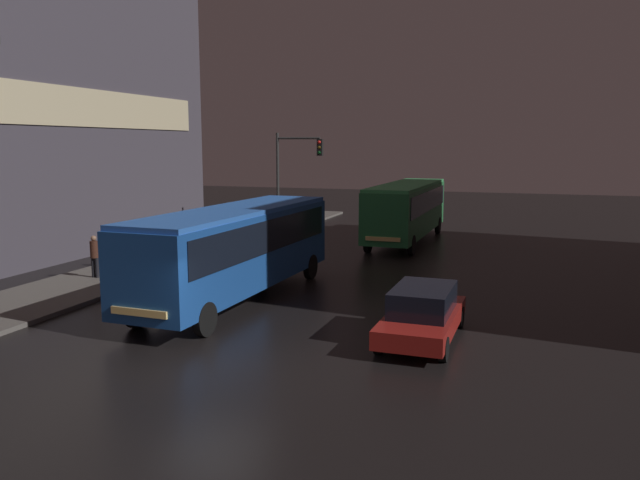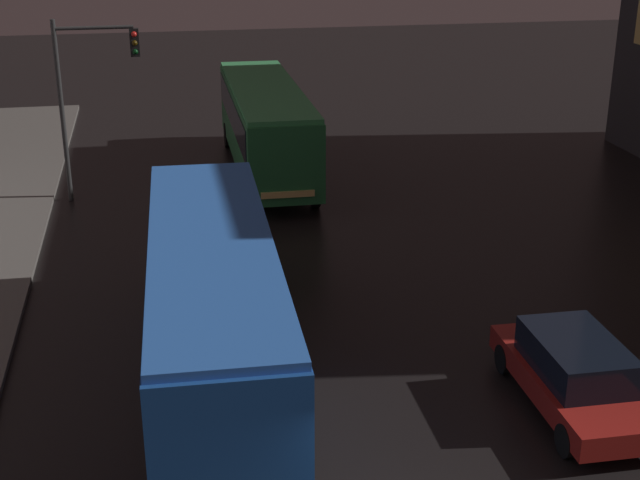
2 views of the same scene
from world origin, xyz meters
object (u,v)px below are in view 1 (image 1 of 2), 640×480
Objects in this scene: bus_far at (407,206)px; pedestrian_mid at (94,253)px; bus_near at (236,244)px; car_taxi at (423,313)px; pedestrian_near at (130,242)px; traffic_light_main at (293,169)px.

pedestrian_mid is at bearing 55.77° from bus_far.
bus_near is at bearing -31.97° from pedestrian_mid.
car_taxi is at bearing -38.31° from pedestrian_mid.
pedestrian_mid is at bearing 156.11° from pedestrian_near.
pedestrian_mid is (-9.80, -14.06, -0.89)m from bus_far.
traffic_light_main is at bearing 48.29° from pedestrian_mid.
pedestrian_mid is 13.08m from traffic_light_main.
pedestrian_mid is (-13.67, 3.31, 0.35)m from car_taxi.
bus_far is at bearing 30.46° from pedestrian_mid.
bus_far is at bearing -64.80° from pedestrian_near.
bus_near is 7.49m from car_taxi.
car_taxi is at bearing -57.34° from traffic_light_main.
pedestrian_mid is at bearing -5.57° from bus_near.
pedestrian_near reaches higher than pedestrian_mid.
pedestrian_near is 2.36m from pedestrian_mid.
bus_far reaches higher than pedestrian_mid.
bus_far is at bearing -76.68° from car_taxi.
car_taxi is 14.84m from pedestrian_near.
traffic_light_main reaches higher than bus_far.
pedestrian_mid is at bearing -12.86° from car_taxi.
bus_far is 2.42× the size of car_taxi.
bus_near is 2.43× the size of car_taxi.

